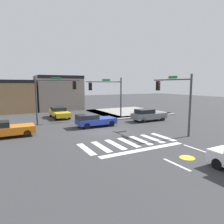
{
  "coord_description": "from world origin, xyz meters",
  "views": [
    {
      "loc": [
        -8.36,
        -17.46,
        4.49
      ],
      "look_at": [
        1.25,
        0.54,
        1.69
      ],
      "focal_mm": 32.7,
      "sensor_mm": 36.0,
      "label": 1
    }
  ],
  "objects_px": {
    "traffic_signal_northeast": "(108,91)",
    "car_gray": "(148,115)",
    "car_blue": "(94,120)",
    "traffic_signal_northwest": "(54,91)",
    "traffic_signal_southeast": "(174,93)",
    "car_orange": "(5,129)",
    "car_yellow": "(59,112)"
  },
  "relations": [
    {
      "from": "car_gray",
      "to": "car_yellow",
      "type": "bearing_deg",
      "value": 140.07
    },
    {
      "from": "traffic_signal_southeast",
      "to": "traffic_signal_northeast",
      "type": "xyz_separation_m",
      "value": [
        -2.01,
        9.6,
        -0.06
      ]
    },
    {
      "from": "traffic_signal_northeast",
      "to": "car_yellow",
      "type": "height_order",
      "value": "traffic_signal_northeast"
    },
    {
      "from": "car_orange",
      "to": "car_yellow",
      "type": "xyz_separation_m",
      "value": [
        6.56,
        8.06,
        -0.0
      ]
    },
    {
      "from": "traffic_signal_northwest",
      "to": "traffic_signal_northeast",
      "type": "height_order",
      "value": "traffic_signal_northeast"
    },
    {
      "from": "car_blue",
      "to": "car_orange",
      "type": "bearing_deg",
      "value": -176.37
    },
    {
      "from": "traffic_signal_northwest",
      "to": "traffic_signal_northeast",
      "type": "relative_size",
      "value": 0.99
    },
    {
      "from": "traffic_signal_northeast",
      "to": "car_gray",
      "type": "height_order",
      "value": "traffic_signal_northeast"
    },
    {
      "from": "traffic_signal_northwest",
      "to": "car_blue",
      "type": "bearing_deg",
      "value": -48.51
    },
    {
      "from": "traffic_signal_southeast",
      "to": "car_blue",
      "type": "xyz_separation_m",
      "value": [
        -5.61,
        5.74,
        -2.99
      ]
    },
    {
      "from": "traffic_signal_southeast",
      "to": "traffic_signal_northwest",
      "type": "bearing_deg",
      "value": 43.26
    },
    {
      "from": "traffic_signal_southeast",
      "to": "car_yellow",
      "type": "distance_m",
      "value": 15.5
    },
    {
      "from": "car_blue",
      "to": "traffic_signal_southeast",
      "type": "bearing_deg",
      "value": -45.66
    },
    {
      "from": "traffic_signal_southeast",
      "to": "car_yellow",
      "type": "relative_size",
      "value": 1.13
    },
    {
      "from": "car_yellow",
      "to": "car_gray",
      "type": "relative_size",
      "value": 1.1
    },
    {
      "from": "car_blue",
      "to": "traffic_signal_northwest",
      "type": "bearing_deg",
      "value": 131.49
    },
    {
      "from": "traffic_signal_southeast",
      "to": "car_blue",
      "type": "height_order",
      "value": "traffic_signal_southeast"
    },
    {
      "from": "car_gray",
      "to": "car_orange",
      "type": "bearing_deg",
      "value": -178.06
    },
    {
      "from": "car_yellow",
      "to": "car_gray",
      "type": "bearing_deg",
      "value": 50.07
    },
    {
      "from": "traffic_signal_southeast",
      "to": "traffic_signal_northeast",
      "type": "relative_size",
      "value": 1.0
    },
    {
      "from": "traffic_signal_southeast",
      "to": "car_gray",
      "type": "xyz_separation_m",
      "value": [
        1.57,
        5.74,
        -2.94
      ]
    },
    {
      "from": "car_blue",
      "to": "car_orange",
      "type": "height_order",
      "value": "car_orange"
    },
    {
      "from": "car_orange",
      "to": "car_gray",
      "type": "height_order",
      "value": "car_gray"
    },
    {
      "from": "traffic_signal_southeast",
      "to": "traffic_signal_northeast",
      "type": "bearing_deg",
      "value": 11.82
    },
    {
      "from": "traffic_signal_northeast",
      "to": "car_blue",
      "type": "distance_m",
      "value": 6.03
    },
    {
      "from": "car_orange",
      "to": "car_gray",
      "type": "distance_m",
      "value": 15.57
    },
    {
      "from": "car_yellow",
      "to": "car_gray",
      "type": "height_order",
      "value": "car_gray"
    },
    {
      "from": "traffic_signal_northwest",
      "to": "traffic_signal_southeast",
      "type": "distance_m",
      "value": 12.92
    },
    {
      "from": "car_blue",
      "to": "car_gray",
      "type": "relative_size",
      "value": 0.97
    },
    {
      "from": "car_gray",
      "to": "traffic_signal_northwest",
      "type": "bearing_deg",
      "value": 160.61
    },
    {
      "from": "traffic_signal_southeast",
      "to": "car_yellow",
      "type": "xyz_separation_m",
      "value": [
        -7.43,
        13.27,
        -2.98
      ]
    },
    {
      "from": "traffic_signal_northwest",
      "to": "traffic_signal_northeast",
      "type": "xyz_separation_m",
      "value": [
        6.84,
        0.19,
        -0.08
      ]
    }
  ]
}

